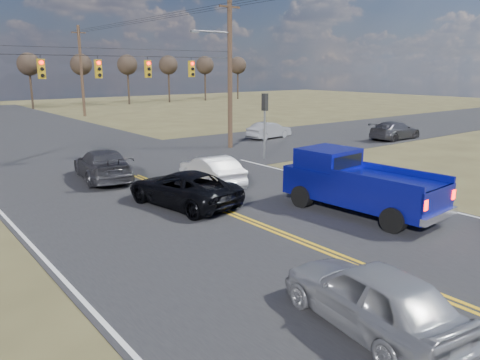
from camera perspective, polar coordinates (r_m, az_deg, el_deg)
ground at (r=13.63m, az=14.12°, el=-9.95°), size 160.00×160.00×0.00m
road_main at (r=20.90m, az=-7.88°, el=-1.44°), size 14.00×120.00×0.02m
road_cross at (r=27.96m, az=-16.15°, el=1.93°), size 120.00×12.00×0.02m
signal_gantry at (r=27.44m, az=-15.69°, el=12.41°), size 19.60×4.83×10.00m
utility_poles at (r=26.52m, az=-16.07°, el=12.73°), size 19.60×58.32×10.00m
treeline at (r=35.94m, az=-22.28°, el=13.07°), size 87.00×117.80×7.40m
pickup_truck at (r=18.07m, az=14.06°, el=-0.45°), size 2.77×6.22×2.28m
silver_suv at (r=10.31m, az=15.75°, el=-13.47°), size 2.34×4.53×1.47m
black_suv at (r=18.66m, az=-6.97°, el=-1.00°), size 3.13×5.34×1.40m
white_car_queue at (r=21.74m, az=-3.50°, el=1.14°), size 2.05×4.41×1.40m
dgrey_car_queue at (r=23.77m, az=-16.40°, el=1.80°), size 2.97×5.46×1.50m
cross_car_east_near at (r=36.65m, az=3.57°, el=6.06°), size 1.78×3.99×1.27m
cross_car_east_far at (r=38.00m, az=18.38°, el=5.75°), size 2.05×4.83×1.39m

